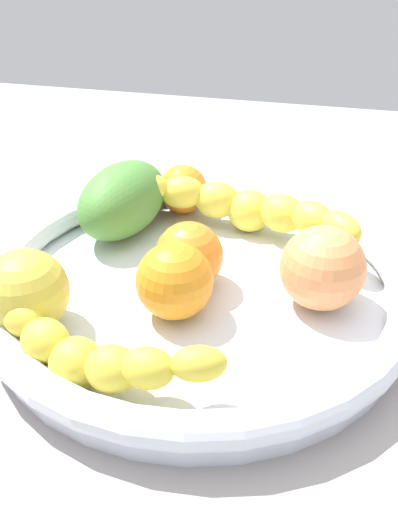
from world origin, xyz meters
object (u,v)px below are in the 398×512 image
at_px(fruit_bowl, 199,281).
at_px(peach_blush, 323,265).
at_px(banana_draped_right, 246,207).
at_px(orange_mid_left, 190,254).
at_px(orange_front, 183,189).
at_px(mango_green, 123,199).
at_px(apple_yellow, 25,292).
at_px(orange_mid_right, 175,281).
at_px(banana_draped_left, 82,347).

height_order(fruit_bowl, peach_blush, peach_blush).
distance_m(banana_draped_right, orange_mid_left, 0.10).
distance_m(orange_front, mango_green, 0.07).
height_order(fruit_bowl, apple_yellow, apple_yellow).
bearing_deg(mango_green, orange_mid_right, -143.54).
bearing_deg(orange_mid_right, fruit_bowl, -13.03).
distance_m(banana_draped_right, peach_blush, 0.12).
bearing_deg(orange_mid_right, peach_blush, -67.66).
bearing_deg(apple_yellow, peach_blush, -67.36).
bearing_deg(banana_draped_right, apple_yellow, 143.24).
xyz_separation_m(orange_front, apple_yellow, (-0.21, 0.06, 0.01)).
bearing_deg(peach_blush, banana_draped_left, 130.46).
distance_m(fruit_bowl, orange_mid_left, 0.03).
relative_size(fruit_bowl, apple_yellow, 5.48).
relative_size(orange_front, apple_yellow, 0.78).
xyz_separation_m(orange_mid_left, peach_blush, (0.00, -0.11, 0.01)).
height_order(orange_front, apple_yellow, apple_yellow).
relative_size(fruit_bowl, peach_blush, 5.27).
bearing_deg(orange_front, peach_blush, -129.93).
xyz_separation_m(orange_mid_left, mango_green, (0.07, 0.09, 0.01)).
distance_m(fruit_bowl, banana_draped_right, 0.10).
relative_size(fruit_bowl, orange_front, 7.03).
relative_size(banana_draped_left, banana_draped_right, 0.83).
xyz_separation_m(banana_draped_left, orange_front, (0.25, 0.00, -0.00)).
height_order(banana_draped_right, orange_front, banana_draped_right).
distance_m(orange_front, apple_yellow, 0.22).
height_order(banana_draped_left, peach_blush, peach_blush).
relative_size(apple_yellow, mango_green, 0.55).
bearing_deg(banana_draped_left, fruit_bowl, -21.93).
height_order(fruit_bowl, orange_front, orange_front).
bearing_deg(banana_draped_right, orange_mid_right, 166.84).
height_order(banana_draped_right, orange_mid_left, orange_mid_left).
distance_m(orange_mid_right, peach_blush, 0.12).
bearing_deg(apple_yellow, orange_mid_left, -50.08).
relative_size(peach_blush, apple_yellow, 1.04).
distance_m(apple_yellow, mango_green, 0.16).
distance_m(banana_draped_right, apple_yellow, 0.23).
distance_m(fruit_bowl, orange_front, 0.14).
height_order(apple_yellow, mango_green, mango_green).
bearing_deg(orange_mid_left, orange_mid_right, 178.92).
distance_m(orange_front, orange_mid_left, 0.13).
bearing_deg(orange_mid_right, apple_yellow, 112.96).
xyz_separation_m(fruit_bowl, banana_draped_left, (-0.12, 0.05, 0.02)).
bearing_deg(fruit_bowl, banana_draped_left, 158.07).
bearing_deg(banana_draped_left, banana_draped_right, -18.21).
height_order(banana_draped_left, orange_mid_right, orange_mid_right).
xyz_separation_m(peach_blush, mango_green, (0.07, 0.20, 0.00)).
bearing_deg(orange_mid_left, apple_yellow, 129.92).
bearing_deg(orange_front, mango_green, 139.87).
xyz_separation_m(banana_draped_left, mango_green, (0.20, 0.05, 0.01)).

